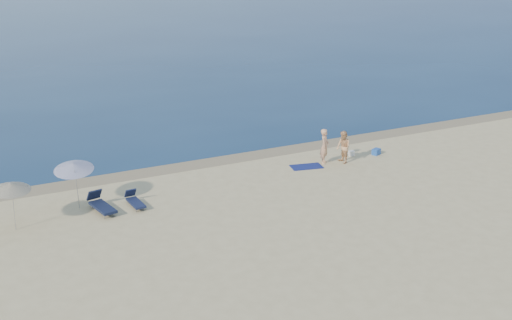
% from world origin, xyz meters
% --- Properties ---
extents(sea, '(240.00, 160.00, 0.01)m').
position_xyz_m(sea, '(0.00, 100.00, 0.00)').
color(sea, '#0B2547').
rests_on(sea, ground).
extents(wet_sand_strip, '(240.00, 1.60, 0.00)m').
position_xyz_m(wet_sand_strip, '(0.00, 19.40, 0.00)').
color(wet_sand_strip, '#847254').
rests_on(wet_sand_strip, ground).
extents(person_left, '(0.80, 0.81, 1.88)m').
position_xyz_m(person_left, '(3.89, 16.52, 0.94)').
color(person_left, tan).
rests_on(person_left, ground).
extents(person_right, '(0.70, 0.87, 1.74)m').
position_xyz_m(person_right, '(4.79, 16.11, 0.87)').
color(person_right, tan).
rests_on(person_right, ground).
extents(beach_towel, '(1.78, 1.22, 0.03)m').
position_xyz_m(beach_towel, '(2.74, 16.41, 0.01)').
color(beach_towel, '#101853').
rests_on(beach_towel, ground).
extents(white_bag, '(0.34, 0.30, 0.27)m').
position_xyz_m(white_bag, '(5.87, 16.89, 0.14)').
color(white_bag, silver).
rests_on(white_bag, ground).
extents(blue_cooler, '(0.56, 0.49, 0.33)m').
position_xyz_m(blue_cooler, '(7.22, 16.43, 0.17)').
color(blue_cooler, '#2052AE').
rests_on(blue_cooler, ground).
extents(umbrella_near, '(2.22, 2.24, 2.27)m').
position_xyz_m(umbrella_near, '(-9.08, 16.38, 1.93)').
color(umbrella_near, silver).
rests_on(umbrella_near, ground).
extents(umbrella_far, '(1.98, 2.00, 2.12)m').
position_xyz_m(umbrella_far, '(-11.81, 15.30, 1.85)').
color(umbrella_far, silver).
rests_on(umbrella_far, ground).
extents(lounger_left, '(0.95, 1.96, 0.83)m').
position_xyz_m(lounger_left, '(-8.23, 15.47, 0.30)').
color(lounger_left, '#121A34').
rests_on(lounger_left, ground).
extents(lounger_right, '(0.59, 1.53, 0.66)m').
position_xyz_m(lounger_right, '(-6.75, 15.38, 0.24)').
color(lounger_right, '#161D3D').
rests_on(lounger_right, ground).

